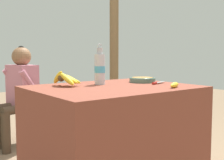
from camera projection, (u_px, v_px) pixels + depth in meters
market_counter at (113, 137)px, 2.06m from camera, size 1.13×0.88×0.75m
banana_bunch_ripe at (65, 78)px, 2.01m from camera, size 0.17×0.27×0.12m
serving_bowl at (142, 79)px, 2.31m from camera, size 0.21×0.21×0.04m
water_bottle at (100, 68)px, 2.13m from camera, size 0.08×0.08×0.31m
loose_banana_front at (175, 85)px, 1.94m from camera, size 0.15×0.10×0.04m
knife at (157, 83)px, 2.17m from camera, size 0.19×0.09×0.02m
wooden_bench at (36, 112)px, 3.15m from camera, size 1.31×0.32×0.41m
seated_vendor at (19, 89)px, 2.97m from camera, size 0.45×0.42×1.08m
banana_bunch_green at (67, 98)px, 3.37m from camera, size 0.15×0.23×0.11m
support_post_far at (114, 28)px, 3.94m from camera, size 0.13×0.13×2.70m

